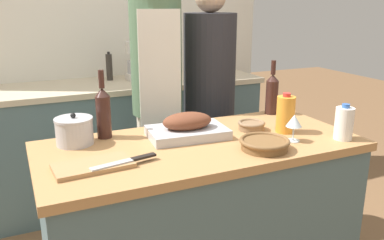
% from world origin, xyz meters
% --- Properties ---
extents(kitchen_island, '(1.48, 0.68, 0.90)m').
position_xyz_m(kitchen_island, '(0.00, 0.00, 0.45)').
color(kitchen_island, '#4C666B').
rests_on(kitchen_island, ground_plane).
extents(back_counter, '(2.19, 0.60, 0.94)m').
position_xyz_m(back_counter, '(0.00, 1.40, 0.47)').
color(back_counter, '#4C666B').
rests_on(back_counter, ground_plane).
extents(back_wall, '(2.69, 0.10, 2.55)m').
position_xyz_m(back_wall, '(0.00, 1.75, 1.27)').
color(back_wall, silver).
rests_on(back_wall, ground_plane).
extents(roasting_pan, '(0.39, 0.26, 0.12)m').
position_xyz_m(roasting_pan, '(-0.03, 0.10, 0.95)').
color(roasting_pan, '#BCBCC1').
rests_on(roasting_pan, kitchen_island).
extents(wicker_basket, '(0.22, 0.22, 0.05)m').
position_xyz_m(wicker_basket, '(0.21, -0.20, 0.93)').
color(wicker_basket, brown).
rests_on(wicker_basket, kitchen_island).
extents(cutting_board, '(0.31, 0.18, 0.02)m').
position_xyz_m(cutting_board, '(-0.51, -0.09, 0.91)').
color(cutting_board, '#AD7F51').
rests_on(cutting_board, kitchen_island).
extents(stock_pot, '(0.17, 0.17, 0.15)m').
position_xyz_m(stock_pot, '(-0.53, 0.22, 0.97)').
color(stock_pot, '#B7B7BC').
rests_on(stock_pot, kitchen_island).
extents(mixing_bowl, '(0.14, 0.14, 0.05)m').
position_xyz_m(mixing_bowl, '(0.31, 0.06, 0.93)').
color(mixing_bowl, '#846647').
rests_on(mixing_bowl, kitchen_island).
extents(juice_jug, '(0.09, 0.09, 0.20)m').
position_xyz_m(juice_jug, '(0.44, -0.03, 1.00)').
color(juice_jug, orange).
rests_on(juice_jug, kitchen_island).
extents(milk_jug, '(0.09, 0.09, 0.17)m').
position_xyz_m(milk_jug, '(0.63, -0.23, 0.98)').
color(milk_jug, white).
rests_on(milk_jug, kitchen_island).
extents(wine_bottle_green, '(0.07, 0.07, 0.31)m').
position_xyz_m(wine_bottle_green, '(0.58, 0.28, 1.03)').
color(wine_bottle_green, '#381E19').
rests_on(wine_bottle_green, kitchen_island).
extents(wine_bottle_dark, '(0.07, 0.07, 0.33)m').
position_xyz_m(wine_bottle_dark, '(-0.39, 0.25, 1.03)').
color(wine_bottle_dark, '#381E19').
rests_on(wine_bottle_dark, kitchen_island).
extents(wine_glass_left, '(0.07, 0.07, 0.13)m').
position_xyz_m(wine_glass_left, '(0.40, -0.16, 1.00)').
color(wine_glass_left, silver).
rests_on(wine_glass_left, kitchen_island).
extents(knife_chef, '(0.28, 0.08, 0.01)m').
position_xyz_m(knife_chef, '(-0.39, -0.13, 0.92)').
color(knife_chef, '#B7B7BC').
rests_on(knife_chef, cutting_board).
extents(stand_mixer, '(0.18, 0.14, 0.30)m').
position_xyz_m(stand_mixer, '(0.15, 1.45, 1.06)').
color(stand_mixer, silver).
rests_on(stand_mixer, back_counter).
extents(condiment_bottle_tall, '(0.06, 0.06, 0.20)m').
position_xyz_m(condiment_bottle_tall, '(0.77, 1.40, 1.03)').
color(condiment_bottle_tall, '#B28E2D').
rests_on(condiment_bottle_tall, back_counter).
extents(condiment_bottle_short, '(0.05, 0.05, 0.22)m').
position_xyz_m(condiment_bottle_short, '(-0.06, 1.51, 1.04)').
color(condiment_bottle_short, '#332D28').
rests_on(condiment_bottle_short, back_counter).
extents(person_cook_aproned, '(0.30, 0.32, 1.81)m').
position_xyz_m(person_cook_aproned, '(0.03, 0.67, 1.02)').
color(person_cook_aproned, beige).
rests_on(person_cook_aproned, ground_plane).
extents(person_cook_guest, '(0.33, 0.33, 1.65)m').
position_xyz_m(person_cook_guest, '(0.41, 0.72, 0.92)').
color(person_cook_guest, beige).
rests_on(person_cook_guest, ground_plane).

